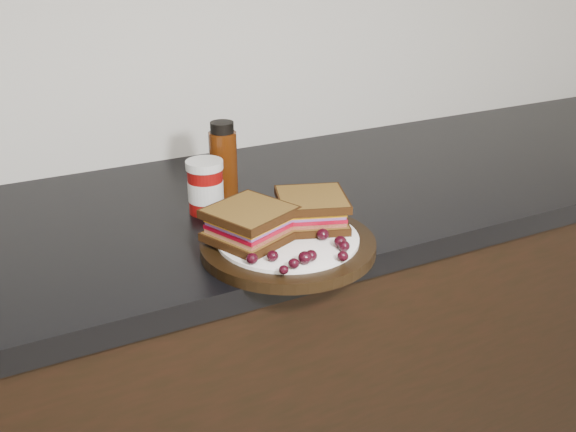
% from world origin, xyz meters
% --- Properties ---
extents(countertop, '(3.98, 0.60, 0.04)m').
position_xyz_m(countertop, '(0.00, 1.70, 0.88)').
color(countertop, black).
rests_on(countertop, base_cabinets).
extents(plate, '(0.28, 0.28, 0.02)m').
position_xyz_m(plate, '(0.26, 1.48, 0.91)').
color(plate, black).
rests_on(plate, countertop).
extents(sandwich_left, '(0.15, 0.15, 0.05)m').
position_xyz_m(sandwich_left, '(0.20, 1.50, 0.95)').
color(sandwich_left, brown).
rests_on(sandwich_left, plate).
extents(sandwich_right, '(0.14, 0.14, 0.05)m').
position_xyz_m(sandwich_right, '(0.31, 1.50, 0.95)').
color(sandwich_right, brown).
rests_on(sandwich_right, plate).
extents(grape_0, '(0.02, 0.02, 0.02)m').
position_xyz_m(grape_0, '(0.17, 1.42, 0.93)').
color(grape_0, black).
rests_on(grape_0, plate).
extents(grape_1, '(0.02, 0.02, 0.02)m').
position_xyz_m(grape_1, '(0.20, 1.42, 0.93)').
color(grape_1, black).
rests_on(grape_1, plate).
extents(grape_2, '(0.01, 0.01, 0.01)m').
position_xyz_m(grape_2, '(0.20, 1.37, 0.93)').
color(grape_2, black).
rests_on(grape_2, plate).
extents(grape_3, '(0.02, 0.02, 0.02)m').
position_xyz_m(grape_3, '(0.22, 1.38, 0.93)').
color(grape_3, black).
rests_on(grape_3, plate).
extents(grape_4, '(0.02, 0.02, 0.02)m').
position_xyz_m(grape_4, '(0.24, 1.39, 0.93)').
color(grape_4, black).
rests_on(grape_4, plate).
extents(grape_5, '(0.02, 0.02, 0.02)m').
position_xyz_m(grape_5, '(0.25, 1.39, 0.93)').
color(grape_5, black).
rests_on(grape_5, plate).
extents(grape_6, '(0.02, 0.02, 0.02)m').
position_xyz_m(grape_6, '(0.29, 1.37, 0.93)').
color(grape_6, black).
rests_on(grape_6, plate).
extents(grape_7, '(0.02, 0.02, 0.02)m').
position_xyz_m(grape_7, '(0.31, 1.40, 0.93)').
color(grape_7, black).
rests_on(grape_7, plate).
extents(grape_8, '(0.02, 0.02, 0.02)m').
position_xyz_m(grape_8, '(0.31, 1.41, 0.93)').
color(grape_8, black).
rests_on(grape_8, plate).
extents(grape_9, '(0.02, 0.02, 0.02)m').
position_xyz_m(grape_9, '(0.30, 1.44, 0.93)').
color(grape_9, black).
rests_on(grape_9, plate).
extents(grape_10, '(0.02, 0.02, 0.02)m').
position_xyz_m(grape_10, '(0.34, 1.48, 0.93)').
color(grape_10, black).
rests_on(grape_10, plate).
extents(grape_11, '(0.02, 0.02, 0.01)m').
position_xyz_m(grape_11, '(0.32, 1.49, 0.93)').
color(grape_11, black).
rests_on(grape_11, plate).
extents(grape_12, '(0.02, 0.02, 0.02)m').
position_xyz_m(grape_12, '(0.34, 1.50, 0.93)').
color(grape_12, black).
rests_on(grape_12, plate).
extents(grape_13, '(0.02, 0.02, 0.02)m').
position_xyz_m(grape_13, '(0.31, 1.54, 0.93)').
color(grape_13, black).
rests_on(grape_13, plate).
extents(grape_14, '(0.02, 0.02, 0.02)m').
position_xyz_m(grape_14, '(0.20, 1.54, 0.93)').
color(grape_14, black).
rests_on(grape_14, plate).
extents(grape_15, '(0.02, 0.02, 0.02)m').
position_xyz_m(grape_15, '(0.20, 1.50, 0.93)').
color(grape_15, black).
rests_on(grape_15, plate).
extents(grape_16, '(0.02, 0.02, 0.02)m').
position_xyz_m(grape_16, '(0.17, 1.49, 0.93)').
color(grape_16, black).
rests_on(grape_16, plate).
extents(grape_17, '(0.02, 0.02, 0.02)m').
position_xyz_m(grape_17, '(0.18, 1.47, 0.93)').
color(grape_17, black).
rests_on(grape_17, plate).
extents(grape_18, '(0.02, 0.02, 0.02)m').
position_xyz_m(grape_18, '(0.19, 1.53, 0.93)').
color(grape_18, black).
rests_on(grape_18, plate).
extents(grape_19, '(0.02, 0.02, 0.02)m').
position_xyz_m(grape_19, '(0.18, 1.52, 0.93)').
color(grape_19, black).
rests_on(grape_19, plate).
extents(grape_20, '(0.02, 0.02, 0.02)m').
position_xyz_m(grape_20, '(0.20, 1.48, 0.93)').
color(grape_20, black).
rests_on(grape_20, plate).
extents(condiment_jar, '(0.08, 0.08, 0.10)m').
position_xyz_m(condiment_jar, '(0.20, 1.68, 0.95)').
color(condiment_jar, maroon).
rests_on(condiment_jar, countertop).
extents(oil_bottle, '(0.07, 0.07, 0.15)m').
position_xyz_m(oil_bottle, '(0.25, 1.74, 0.97)').
color(oil_bottle, '#431B06').
rests_on(oil_bottle, countertop).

